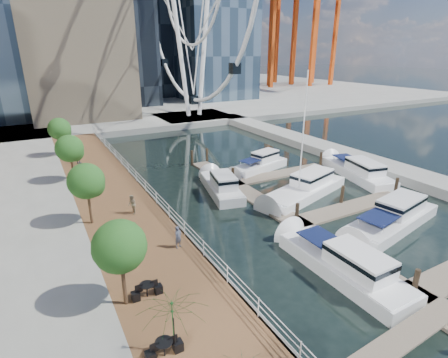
% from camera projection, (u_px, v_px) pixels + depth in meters
% --- Properties ---
extents(ground, '(520.00, 520.00, 0.00)m').
position_uv_depth(ground, '(347.00, 294.00, 19.84)').
color(ground, black).
rests_on(ground, ground).
extents(boardwalk, '(6.00, 60.00, 1.00)m').
position_uv_depth(boardwalk, '(122.00, 217.00, 27.91)').
color(boardwalk, brown).
rests_on(boardwalk, ground).
extents(seawall, '(0.25, 60.00, 1.00)m').
position_uv_depth(seawall, '(158.00, 209.00, 29.27)').
color(seawall, '#595954').
rests_on(seawall, ground).
extents(land_far, '(200.00, 114.00, 1.00)m').
position_uv_depth(land_far, '(82.00, 95.00, 103.45)').
color(land_far, gray).
rests_on(land_far, ground).
extents(breakwater, '(4.00, 60.00, 1.00)m').
position_uv_depth(breakwater, '(338.00, 153.00, 45.16)').
color(breakwater, gray).
rests_on(breakwater, ground).
extents(pier, '(14.00, 12.00, 1.00)m').
position_uv_depth(pier, '(194.00, 118.00, 68.72)').
color(pier, gray).
rests_on(pier, ground).
extents(railing, '(0.10, 60.00, 1.05)m').
position_uv_depth(railing, '(156.00, 198.00, 28.87)').
color(railing, white).
rests_on(railing, boardwalk).
extents(floating_docks, '(16.00, 34.00, 2.60)m').
position_uv_depth(floating_docks, '(325.00, 198.00, 31.48)').
color(floating_docks, '#6D6051').
rests_on(floating_docks, ground).
extents(port_cranes, '(40.00, 52.00, 38.00)m').
position_uv_depth(port_cranes, '(281.00, 29.00, 122.15)').
color(port_cranes, '#D84C14').
rests_on(port_cranes, ground).
extents(street_trees, '(2.60, 42.60, 4.60)m').
position_uv_depth(street_trees, '(86.00, 181.00, 24.69)').
color(street_trees, '#3F2B1C').
rests_on(street_trees, ground).
extents(yacht_foreground, '(11.20, 4.87, 2.15)m').
position_uv_depth(yacht_foreground, '(390.00, 227.00, 27.39)').
color(yacht_foreground, silver).
rests_on(yacht_foreground, ground).
extents(pedestrian_near, '(0.65, 0.55, 1.50)m').
position_uv_depth(pedestrian_near, '(178.00, 237.00, 22.37)').
color(pedestrian_near, '#454A5C').
rests_on(pedestrian_near, boardwalk).
extents(pedestrian_mid, '(0.59, 0.76, 1.56)m').
position_uv_depth(pedestrian_mid, '(132.00, 205.00, 26.98)').
color(pedestrian_mid, '#85765C').
rests_on(pedestrian_mid, boardwalk).
extents(pedestrian_far, '(1.14, 1.05, 1.87)m').
position_uv_depth(pedestrian_far, '(78.00, 156.00, 38.99)').
color(pedestrian_far, '#373A45').
rests_on(pedestrian_far, boardwalk).
extents(moored_yachts, '(19.89, 31.75, 11.50)m').
position_uv_depth(moored_yachts, '(313.00, 200.00, 32.22)').
color(moored_yachts, white).
rests_on(moored_yachts, ground).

